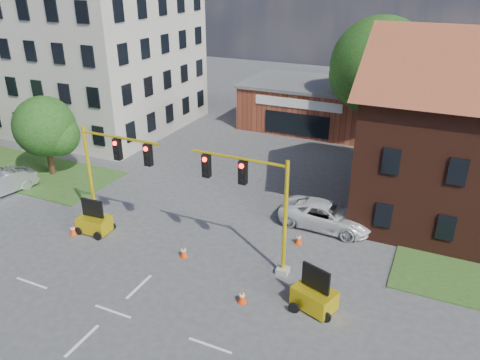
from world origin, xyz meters
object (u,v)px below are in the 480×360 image
(signal_mast_east, at_px, (254,198))
(pickup_white, at_px, (327,215))
(trailer_west, at_px, (95,223))
(trailer_east, at_px, (314,296))
(signal_mast_west, at_px, (111,169))

(signal_mast_east, bearing_deg, pickup_white, 66.63)
(trailer_west, bearing_deg, pickup_white, 23.55)
(signal_mast_east, distance_m, trailer_east, 5.40)
(signal_mast_west, distance_m, trailer_west, 3.54)
(signal_mast_west, height_order, trailer_west, signal_mast_west)
(signal_mast_east, height_order, trailer_west, signal_mast_east)
(trailer_west, relative_size, pickup_white, 0.37)
(signal_mast_west, height_order, signal_mast_east, same)
(trailer_east, distance_m, pickup_white, 7.59)
(signal_mast_east, bearing_deg, trailer_east, -26.72)
(signal_mast_east, distance_m, trailer_west, 10.33)
(signal_mast_east, height_order, pickup_white, signal_mast_east)
(signal_mast_west, relative_size, pickup_white, 1.12)
(trailer_west, bearing_deg, signal_mast_east, 0.77)
(pickup_white, bearing_deg, signal_mast_east, 159.03)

